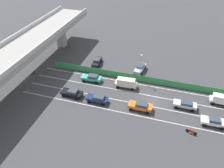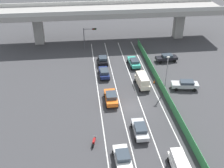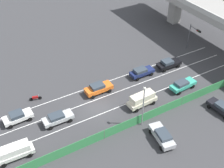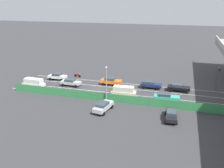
% 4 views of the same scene
% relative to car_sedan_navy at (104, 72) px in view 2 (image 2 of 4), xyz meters
% --- Properties ---
extents(ground_plane, '(300.00, 300.00, 0.00)m').
position_rel_car_sedan_navy_xyz_m(ground_plane, '(3.36, -10.57, -0.90)').
color(ground_plane, '#38383A').
extents(lane_line_left_edge, '(0.14, 45.36, 0.01)m').
position_rel_car_sedan_navy_xyz_m(lane_line_left_edge, '(-1.57, -5.89, -0.89)').
color(lane_line_left_edge, silver).
rests_on(lane_line_left_edge, ground).
extents(lane_line_mid_left, '(0.14, 45.36, 0.01)m').
position_rel_car_sedan_navy_xyz_m(lane_line_mid_left, '(1.72, -5.89, -0.89)').
color(lane_line_mid_left, silver).
rests_on(lane_line_mid_left, ground).
extents(lane_line_mid_right, '(0.14, 45.36, 0.01)m').
position_rel_car_sedan_navy_xyz_m(lane_line_mid_right, '(5.00, -5.89, -0.89)').
color(lane_line_mid_right, silver).
rests_on(lane_line_mid_right, ground).
extents(lane_line_right_edge, '(0.14, 45.36, 0.01)m').
position_rel_car_sedan_navy_xyz_m(lane_line_right_edge, '(8.29, -5.89, -0.89)').
color(lane_line_right_edge, silver).
rests_on(lane_line_right_edge, ground).
extents(elevated_overpass, '(54.17, 8.83, 8.74)m').
position_rel_car_sedan_navy_xyz_m(elevated_overpass, '(3.36, 18.78, 6.02)').
color(elevated_overpass, gray).
rests_on(elevated_overpass, ground).
extents(green_fence, '(0.10, 41.46, 1.60)m').
position_rel_car_sedan_navy_xyz_m(green_fence, '(9.54, -5.89, -0.10)').
color(green_fence, '#338447').
rests_on(green_fence, ground).
extents(car_sedan_navy, '(1.95, 4.43, 1.60)m').
position_rel_car_sedan_navy_xyz_m(car_sedan_navy, '(0.00, 0.00, 0.00)').
color(car_sedan_navy, navy).
rests_on(car_sedan_navy, ground).
extents(car_taxi_teal, '(2.16, 4.75, 1.59)m').
position_rel_car_sedan_navy_xyz_m(car_taxi_teal, '(6.48, 3.79, -0.00)').
color(car_taxi_teal, teal).
rests_on(car_taxi_teal, ground).
extents(car_van_cream, '(2.11, 4.85, 2.17)m').
position_rel_car_sedan_navy_xyz_m(car_van_cream, '(6.45, -4.37, 0.33)').
color(car_van_cream, beige).
rests_on(car_van_cream, ground).
extents(car_sedan_silver, '(1.98, 4.46, 1.53)m').
position_rel_car_sedan_navy_xyz_m(car_sedan_silver, '(3.38, -17.10, -0.03)').
color(car_sedan_silver, '#B7BABC').
rests_on(car_sedan_silver, ground).
extents(car_taxi_orange, '(2.06, 4.61, 1.71)m').
position_rel_car_sedan_navy_xyz_m(car_taxi_orange, '(0.30, -8.76, 0.05)').
color(car_taxi_orange, orange).
rests_on(car_taxi_orange, ground).
extents(car_sedan_black, '(2.19, 4.62, 1.59)m').
position_rel_car_sedan_navy_xyz_m(car_sedan_black, '(0.27, 5.78, -0.02)').
color(car_sedan_black, black).
rests_on(car_sedan_black, ground).
extents(car_van_white, '(2.09, 4.95, 2.03)m').
position_rel_car_sedan_navy_xyz_m(car_van_white, '(6.60, -24.28, 0.27)').
color(car_van_white, silver).
rests_on(car_van_white, ground).
extents(car_sedan_white, '(2.16, 4.31, 1.59)m').
position_rel_car_sedan_navy_xyz_m(car_sedan_white, '(0.18, -22.05, -0.01)').
color(car_sedan_white, white).
rests_on(car_sedan_white, ground).
extents(motorcycle, '(0.74, 1.91, 0.93)m').
position_rel_car_sedan_navy_xyz_m(motorcycle, '(-3.06, -18.34, -0.44)').
color(motorcycle, black).
rests_on(motorcycle, ground).
extents(parked_wagon_silver, '(4.89, 2.59, 1.61)m').
position_rel_car_sedan_navy_xyz_m(parked_wagon_silver, '(13.77, -6.17, 0.02)').
color(parked_wagon_silver, '#B2B5B7').
rests_on(parked_wagon_silver, ground).
extents(parked_sedan_dark, '(4.66, 2.19, 1.57)m').
position_rel_car_sedan_navy_xyz_m(parked_sedan_dark, '(13.77, 5.12, -0.02)').
color(parked_sedan_dark, black).
rests_on(parked_sedan_dark, ground).
extents(traffic_light, '(2.97, 0.51, 5.22)m').
position_rel_car_sedan_navy_xyz_m(traffic_light, '(-2.30, 13.41, 2.79)').
color(traffic_light, '#47474C').
rests_on(traffic_light, ground).
extents(street_lamp, '(0.60, 0.36, 6.82)m').
position_rel_car_sedan_navy_xyz_m(street_lamp, '(9.90, -6.78, 3.26)').
color(street_lamp, gray).
rests_on(street_lamp, ground).
extents(traffic_cone, '(0.47, 0.47, 0.68)m').
position_rel_car_sedan_navy_xyz_m(traffic_cone, '(8.90, -3.53, -0.58)').
color(traffic_cone, orange).
rests_on(traffic_cone, ground).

